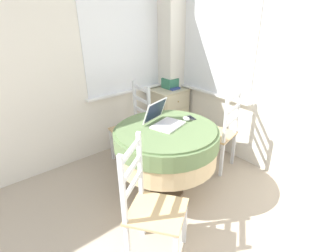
% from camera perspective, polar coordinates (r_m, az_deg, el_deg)
% --- Properties ---
extents(corner_room_shell, '(4.63, 4.80, 2.55)m').
position_cam_1_polar(corner_room_shell, '(2.60, 0.35, 12.72)').
color(corner_room_shell, white).
rests_on(corner_room_shell, ground_plane).
extents(round_dining_table, '(1.03, 1.03, 0.75)m').
position_cam_1_polar(round_dining_table, '(2.58, -0.33, -3.72)').
color(round_dining_table, '#4C3D2D').
rests_on(round_dining_table, ground_plane).
extents(laptop, '(0.38, 0.38, 0.23)m').
position_cam_1_polar(laptop, '(2.56, -0.99, 1.34)').
color(laptop, white).
rests_on(laptop, round_dining_table).
extents(computer_mouse, '(0.05, 0.08, 0.04)m').
position_cam_1_polar(computer_mouse, '(2.67, 4.01, 1.60)').
color(computer_mouse, silver).
rests_on(computer_mouse, round_dining_table).
extents(cell_phone, '(0.08, 0.13, 0.01)m').
position_cam_1_polar(cell_phone, '(2.74, 5.03, 1.81)').
color(cell_phone, '#2D2D33').
rests_on(cell_phone, round_dining_table).
extents(dining_chair_near_back_window, '(0.44, 0.41, 0.99)m').
position_cam_1_polar(dining_chair_near_back_window, '(3.27, -7.55, -0.20)').
color(dining_chair_near_back_window, tan).
rests_on(dining_chair_near_back_window, ground_plane).
extents(dining_chair_near_right_window, '(0.46, 0.49, 0.99)m').
position_cam_1_polar(dining_chair_near_right_window, '(3.14, 11.09, -1.50)').
color(dining_chair_near_right_window, tan).
rests_on(dining_chair_near_right_window, ground_plane).
extents(dining_chair_camera_near, '(0.55, 0.56, 0.99)m').
position_cam_1_polar(dining_chair_camera_near, '(2.03, -3.81, -17.39)').
color(dining_chair_camera_near, tan).
rests_on(dining_chair_camera_near, ground_plane).
extents(corner_cabinet, '(0.49, 0.42, 0.74)m').
position_cam_1_polar(corner_cabinet, '(3.89, 0.16, 2.83)').
color(corner_cabinet, beige).
rests_on(corner_cabinet, ground_plane).
extents(storage_box, '(0.18, 0.18, 0.14)m').
position_cam_1_polar(storage_box, '(3.80, 0.46, 9.34)').
color(storage_box, '#387A5B').
rests_on(storage_box, corner_cabinet).
extents(book_on_cabinet, '(0.15, 0.19, 0.02)m').
position_cam_1_polar(book_on_cabinet, '(3.78, 0.85, 8.33)').
color(book_on_cabinet, '#33478C').
rests_on(book_on_cabinet, corner_cabinet).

